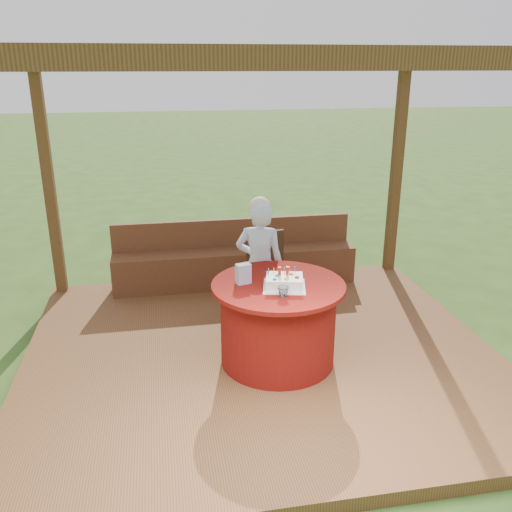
{
  "coord_description": "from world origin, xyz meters",
  "views": [
    {
      "loc": [
        -0.88,
        -4.59,
        2.76
      ],
      "look_at": [
        0.0,
        0.25,
        1.0
      ],
      "focal_mm": 38.0,
      "sensor_mm": 36.0,
      "label": 1
    }
  ],
  "objects_px": {
    "chair": "(269,269)",
    "drinking_glass": "(283,292)",
    "bench": "(235,264)",
    "elderly_woman": "(260,263)",
    "table": "(278,322)",
    "gift_bag": "(243,274)",
    "birthday_cake": "(284,281)"
  },
  "relations": [
    {
      "from": "elderly_woman",
      "to": "drinking_glass",
      "type": "relative_size",
      "value": 14.36
    },
    {
      "from": "bench",
      "to": "chair",
      "type": "bearing_deg",
      "value": -72.89
    },
    {
      "from": "table",
      "to": "elderly_woman",
      "type": "height_order",
      "value": "elderly_woman"
    },
    {
      "from": "elderly_woman",
      "to": "drinking_glass",
      "type": "xyz_separation_m",
      "value": [
        0.0,
        -1.05,
        0.12
      ]
    },
    {
      "from": "table",
      "to": "chair",
      "type": "xyz_separation_m",
      "value": [
        0.15,
        1.1,
        0.1
      ]
    },
    {
      "from": "elderly_woman",
      "to": "drinking_glass",
      "type": "bearing_deg",
      "value": -89.97
    },
    {
      "from": "bench",
      "to": "table",
      "type": "relative_size",
      "value": 2.49
    },
    {
      "from": "table",
      "to": "gift_bag",
      "type": "bearing_deg",
      "value": 167.75
    },
    {
      "from": "elderly_woman",
      "to": "gift_bag",
      "type": "relative_size",
      "value": 7.69
    },
    {
      "from": "elderly_woman",
      "to": "drinking_glass",
      "type": "distance_m",
      "value": 1.06
    },
    {
      "from": "chair",
      "to": "drinking_glass",
      "type": "xyz_separation_m",
      "value": [
        -0.17,
        -1.39,
        0.33
      ]
    },
    {
      "from": "elderly_woman",
      "to": "birthday_cake",
      "type": "height_order",
      "value": "elderly_woman"
    },
    {
      "from": "bench",
      "to": "elderly_woman",
      "type": "xyz_separation_m",
      "value": [
        0.09,
        -1.19,
        0.44
      ]
    },
    {
      "from": "table",
      "to": "drinking_glass",
      "type": "bearing_deg",
      "value": -95.05
    },
    {
      "from": "birthday_cake",
      "to": "drinking_glass",
      "type": "relative_size",
      "value": 4.51
    },
    {
      "from": "chair",
      "to": "elderly_woman",
      "type": "distance_m",
      "value": 0.43
    },
    {
      "from": "birthday_cake",
      "to": "table",
      "type": "bearing_deg",
      "value": 113.24
    },
    {
      "from": "chair",
      "to": "drinking_glass",
      "type": "relative_size",
      "value": 9.16
    },
    {
      "from": "bench",
      "to": "drinking_glass",
      "type": "xyz_separation_m",
      "value": [
        0.09,
        -2.24,
        0.56
      ]
    },
    {
      "from": "bench",
      "to": "birthday_cake",
      "type": "distance_m",
      "value": 2.11
    },
    {
      "from": "bench",
      "to": "elderly_woman",
      "type": "bearing_deg",
      "value": -85.67
    },
    {
      "from": "table",
      "to": "drinking_glass",
      "type": "distance_m",
      "value": 0.52
    },
    {
      "from": "chair",
      "to": "gift_bag",
      "type": "relative_size",
      "value": 4.9
    },
    {
      "from": "birthday_cake",
      "to": "chair",
      "type": "bearing_deg",
      "value": 84.63
    },
    {
      "from": "birthday_cake",
      "to": "gift_bag",
      "type": "relative_size",
      "value": 2.41
    },
    {
      "from": "bench",
      "to": "drinking_glass",
      "type": "bearing_deg",
      "value": -87.69
    },
    {
      "from": "bench",
      "to": "drinking_glass",
      "type": "distance_m",
      "value": 2.31
    },
    {
      "from": "chair",
      "to": "drinking_glass",
      "type": "bearing_deg",
      "value": -97.02
    },
    {
      "from": "chair",
      "to": "birthday_cake",
      "type": "bearing_deg",
      "value": -95.37
    },
    {
      "from": "chair",
      "to": "elderly_woman",
      "type": "height_order",
      "value": "elderly_woman"
    },
    {
      "from": "elderly_woman",
      "to": "gift_bag",
      "type": "bearing_deg",
      "value": -112.0
    },
    {
      "from": "elderly_woman",
      "to": "gift_bag",
      "type": "xyz_separation_m",
      "value": [
        -0.28,
        -0.69,
        0.17
      ]
    }
  ]
}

